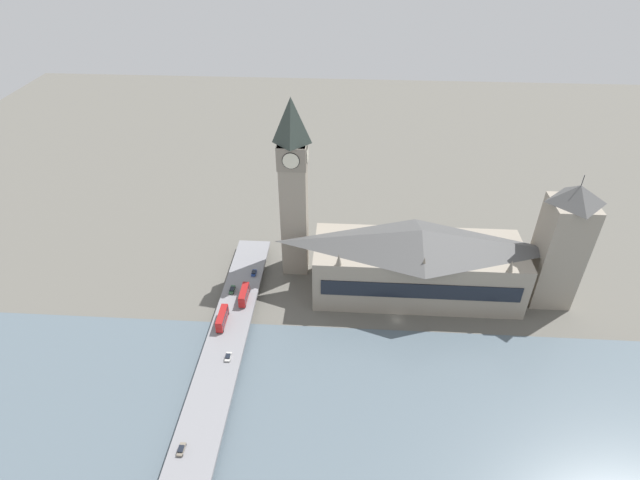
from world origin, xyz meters
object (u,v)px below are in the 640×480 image
at_px(road_bridge, 212,389).
at_px(double_decker_bus_lead, 222,318).
at_px(car_northbound_mid, 232,290).
at_px(car_northbound_tail, 254,273).
at_px(parliament_hall, 417,262).
at_px(victoria_tower, 561,245).
at_px(car_northbound_lead, 181,449).
at_px(clock_tower, 294,186).
at_px(double_decker_bus_mid, 244,294).
at_px(car_southbound_lead, 228,357).

height_order(road_bridge, double_decker_bus_lead, double_decker_bus_lead).
bearing_deg(double_decker_bus_lead, car_northbound_mid, 0.92).
relative_size(road_bridge, car_northbound_tail, 39.59).
height_order(parliament_hall, double_decker_bus_lead, parliament_hall).
distance_m(victoria_tower, double_decker_bus_lead, 131.59).
bearing_deg(car_northbound_tail, double_decker_bus_lead, 167.34).
height_order(victoria_tower, road_bridge, victoria_tower).
height_order(parliament_hall, car_northbound_lead, parliament_hall).
relative_size(clock_tower, car_northbound_mid, 16.11).
height_order(parliament_hall, double_decker_bus_mid, parliament_hall).
bearing_deg(victoria_tower, car_northbound_lead, 122.01).
bearing_deg(parliament_hall, double_decker_bus_mid, 101.63).
distance_m(car_northbound_lead, car_northbound_tail, 82.18).
distance_m(double_decker_bus_mid, car_northbound_lead, 66.01).
bearing_deg(double_decker_bus_mid, double_decker_bus_lead, 157.17).
distance_m(clock_tower, victoria_tower, 105.67).
relative_size(victoria_tower, car_northbound_lead, 13.38).
bearing_deg(victoria_tower, parliament_hall, 90.06).
distance_m(double_decker_bus_mid, car_northbound_tail, 16.33).
bearing_deg(double_decker_bus_mid, road_bridge, 176.31).
bearing_deg(double_decker_bus_mid, car_northbound_mid, 50.99).
distance_m(victoria_tower, car_northbound_lead, 152.05).
distance_m(car_northbound_tail, car_southbound_lead, 46.46).
bearing_deg(road_bridge, car_northbound_tail, -3.62).
bearing_deg(clock_tower, victoria_tower, -97.33).
height_order(victoria_tower, car_southbound_lead, victoria_tower).
height_order(road_bridge, car_southbound_lead, car_southbound_lead).
xyz_separation_m(car_northbound_tail, car_southbound_lead, (-46.45, 1.02, -0.03)).
xyz_separation_m(road_bridge, car_northbound_tail, (59.00, -3.74, 1.51)).
relative_size(double_decker_bus_lead, car_northbound_tail, 2.65).
bearing_deg(car_southbound_lead, victoria_tower, -69.94).
bearing_deg(car_southbound_lead, double_decker_bus_lead, 18.64).
height_order(victoria_tower, double_decker_bus_lead, victoria_tower).
relative_size(victoria_tower, car_southbound_lead, 14.05).
bearing_deg(road_bridge, car_northbound_mid, 3.87).
bearing_deg(car_northbound_mid, car_northbound_tail, -31.59).
bearing_deg(car_northbound_tail, victoria_tower, -90.98).
xyz_separation_m(parliament_hall, car_northbound_lead, (-79.76, 74.49, -10.39)).
height_order(parliament_hall, car_northbound_mid, parliament_hall).
distance_m(car_northbound_mid, car_southbound_lead, 35.62).
distance_m(road_bridge, car_northbound_lead, 23.17).
distance_m(clock_tower, car_southbound_lead, 70.41).
height_order(parliament_hall, car_southbound_lead, parliament_hall).
height_order(clock_tower, double_decker_bus_mid, clock_tower).
xyz_separation_m(parliament_hall, car_southbound_lead, (-44.34, 68.38, -10.40)).
relative_size(clock_tower, car_northbound_tail, 18.41).
xyz_separation_m(victoria_tower, double_decker_bus_lead, (-27.64, 127.21, -19.19)).
xyz_separation_m(double_decker_bus_lead, double_decker_bus_mid, (13.52, -5.69, -0.01)).
height_order(car_northbound_mid, car_southbound_lead, car_northbound_mid).
bearing_deg(car_southbound_lead, clock_tower, -17.14).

